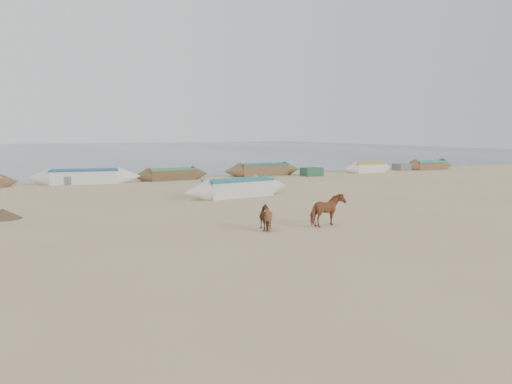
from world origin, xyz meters
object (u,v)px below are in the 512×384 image
(calf_front, at_px, (268,219))
(near_canoe, at_px, (238,188))
(calf_right, at_px, (267,218))
(cow_adult, at_px, (327,210))

(calf_front, relative_size, near_canoe, 0.14)
(calf_front, relative_size, calf_right, 1.06)
(cow_adult, xyz_separation_m, near_canoe, (0.46, 9.12, -0.12))
(calf_front, height_order, near_canoe, near_canoe)
(cow_adult, relative_size, near_canoe, 0.22)
(cow_adult, xyz_separation_m, calf_right, (-2.27, 0.42, -0.17))
(cow_adult, distance_m, calf_right, 2.32)
(calf_right, distance_m, near_canoe, 9.12)
(calf_right, bearing_deg, near_canoe, -30.19)
(calf_front, xyz_separation_m, calf_right, (0.13, 0.31, -0.02))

